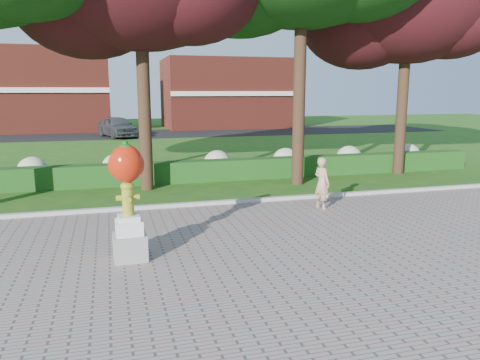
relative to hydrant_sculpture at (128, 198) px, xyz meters
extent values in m
plane|color=#1E5715|center=(2.92, 1.11, -1.32)|extent=(100.00, 100.00, 0.00)
cube|color=gray|center=(2.92, -2.89, -1.30)|extent=(40.00, 14.00, 0.04)
cube|color=#ADADA5|center=(2.92, 4.11, -1.25)|extent=(40.00, 0.18, 0.15)
cube|color=#1E4513|center=(2.92, 8.11, -0.92)|extent=(24.00, 0.70, 0.80)
ellipsoid|color=#A5A880|center=(-3.08, 9.11, -0.77)|extent=(1.10, 1.10, 0.99)
ellipsoid|color=#A5A880|center=(-0.08, 9.11, -0.77)|extent=(1.10, 1.10, 0.99)
ellipsoid|color=#A5A880|center=(3.92, 9.11, -0.77)|extent=(1.10, 1.10, 0.99)
ellipsoid|color=#A5A880|center=(6.92, 9.11, -0.77)|extent=(1.10, 1.10, 0.99)
ellipsoid|color=#A5A880|center=(9.92, 9.11, -0.77)|extent=(1.10, 1.10, 0.99)
ellipsoid|color=#A5A880|center=(12.92, 9.11, -0.77)|extent=(1.10, 1.10, 0.99)
cube|color=black|center=(2.92, 29.11, -1.31)|extent=(50.00, 8.00, 0.02)
cube|color=maroon|center=(-7.08, 35.11, 2.18)|extent=(14.00, 8.00, 7.00)
cube|color=maroon|center=(10.92, 35.11, 1.88)|extent=(12.00, 8.00, 6.40)
cylinder|color=black|center=(0.92, 7.11, 1.76)|extent=(0.44, 0.44, 6.16)
cylinder|color=black|center=(6.42, 6.61, 2.32)|extent=(0.44, 0.44, 7.28)
cylinder|color=black|center=(11.42, 7.61, 1.62)|extent=(0.44, 0.44, 5.88)
ellipsoid|color=black|center=(9.84, 8.45, 4.98)|extent=(5.04, 5.04, 4.03)
ellipsoid|color=black|center=(12.89, 6.98, 5.19)|extent=(4.62, 4.62, 3.70)
cube|color=gray|center=(0.00, 0.00, -1.02)|extent=(0.68, 0.68, 0.53)
cube|color=silver|center=(0.00, 0.00, -0.61)|extent=(0.55, 0.55, 0.30)
cube|color=silver|center=(0.00, 0.00, -0.40)|extent=(0.44, 0.44, 0.11)
cylinder|color=olive|center=(0.00, 0.00, -0.06)|extent=(0.23, 0.23, 0.59)
ellipsoid|color=olive|center=(0.00, 0.00, 0.24)|extent=(0.27, 0.27, 0.19)
cylinder|color=olive|center=(-0.17, 0.00, 0.01)|extent=(0.13, 0.12, 0.12)
cylinder|color=olive|center=(0.17, 0.00, 0.01)|extent=(0.13, 0.12, 0.12)
cylinder|color=olive|center=(0.00, -0.16, 0.01)|extent=(0.13, 0.13, 0.13)
cylinder|color=olive|center=(0.00, 0.00, 0.33)|extent=(0.08, 0.08, 0.05)
ellipsoid|color=#B82109|center=(0.00, 0.00, 0.70)|extent=(0.66, 0.59, 0.77)
ellipsoid|color=#B82109|center=(-0.19, 0.00, 0.67)|extent=(0.33, 0.33, 0.49)
ellipsoid|color=#B82109|center=(0.19, 0.00, 0.67)|extent=(0.33, 0.33, 0.49)
cylinder|color=#175E15|center=(0.00, 0.00, 1.08)|extent=(0.11, 0.11, 0.13)
ellipsoid|color=#175E15|center=(0.00, 0.00, 1.04)|extent=(0.25, 0.25, 0.08)
imported|color=tan|center=(5.59, 2.80, -0.53)|extent=(0.52, 0.64, 1.51)
imported|color=#43484C|center=(0.31, 26.92, -0.51)|extent=(3.20, 5.00, 1.59)
camera|label=1|loc=(-0.29, -9.38, 2.11)|focal=35.00mm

